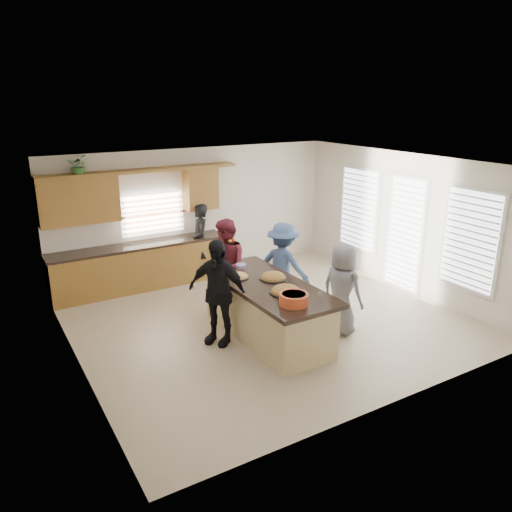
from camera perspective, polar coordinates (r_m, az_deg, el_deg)
floor at (r=9.07m, az=1.29°, el=-7.31°), size 6.50×6.50×0.00m
room_shell at (r=8.44m, az=1.38°, el=4.45°), size 6.52×6.02×2.81m
back_cabinetry at (r=10.53m, az=-13.47°, el=1.13°), size 4.08×0.66×2.46m
right_wall_glazing at (r=10.50m, az=16.86°, el=3.23°), size 0.06×4.00×2.25m
island at (r=8.31m, az=1.28°, el=-6.33°), size 1.17×2.71×0.95m
platter_front at (r=7.72m, az=3.41°, el=-4.08°), size 0.50×0.50×0.20m
platter_mid at (r=8.29m, az=1.96°, el=-2.47°), size 0.46×0.46×0.19m
platter_back at (r=8.33m, az=-1.98°, el=-2.38°), size 0.35×0.35×0.14m
salad_bowl at (r=7.30m, az=4.34°, el=-4.88°), size 0.43×0.43×0.17m
clear_cup at (r=7.60m, az=7.31°, el=-4.44°), size 0.08×0.08×0.09m
plate_stack at (r=8.86m, az=-1.72°, el=-1.12°), size 0.19×0.19×0.06m
flower_vase at (r=9.06m, az=-2.80°, el=0.77°), size 0.14×0.14×0.45m
potted_plant at (r=10.04m, az=-19.60°, el=9.74°), size 0.47×0.44×0.43m
woman_left_back at (r=10.89m, az=-6.39°, el=1.62°), size 0.53×0.68×1.66m
woman_left_mid at (r=9.16m, az=-3.47°, el=-1.17°), size 0.83×0.98×1.75m
woman_left_front at (r=7.99m, az=-4.44°, el=-4.12°), size 0.94×1.09×1.75m
woman_right_back at (r=9.33m, az=3.08°, el=-1.13°), size 1.06×1.23×1.65m
woman_right_front at (r=8.47m, az=9.79°, el=-3.75°), size 0.68×0.86×1.55m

